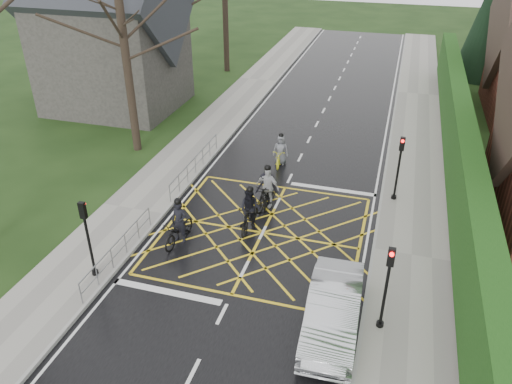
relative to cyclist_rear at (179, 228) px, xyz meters
The scene contains 20 objects.
ground 3.48m from the cyclist_rear, 26.83° to the left, with size 120.00×120.00×0.00m, color black.
road 3.48m from the cyclist_rear, 26.83° to the left, with size 9.00×80.00×0.01m, color black.
sidewalk_right 9.20m from the cyclist_rear, ahead, with size 3.00×80.00×0.15m, color gray.
sidewalk_left 3.38m from the cyclist_rear, 152.39° to the left, with size 3.00×80.00×0.15m, color gray.
stone_wall 13.18m from the cyclist_rear, 34.93° to the left, with size 0.50×38.00×0.70m, color slate.
hedge 13.25m from the cyclist_rear, 34.93° to the left, with size 0.90×38.00×2.80m, color #143A0F.
conifer 31.11m from the cyclist_rear, 63.39° to the left, with size 4.60×4.60×10.00m.
church 17.65m from the cyclist_rear, 127.75° to the left, with size 8.80×7.80×11.00m.
tree_near 12.04m from the cyclist_rear, 128.26° to the left, with size 9.24×9.24×11.44m.
railing_south 2.53m from the cyclist_rear, 129.26° to the right, with size 0.05×5.04×1.03m.
railing_north 5.77m from the cyclist_rear, 106.10° to the left, with size 0.05×6.04×1.03m.
traffic_light_ne 10.02m from the cyclist_rear, 35.15° to the left, with size 0.24×0.31×3.21m.
traffic_light_se 8.63m from the cyclist_rear, 18.09° to the right, with size 0.24×0.31×3.21m.
traffic_light_sw 3.73m from the cyclist_rear, 124.77° to the right, with size 0.24×0.31×3.21m.
cyclist_rear is the anchor object (origin of this frame).
cyclist_back 2.98m from the cyclist_rear, 34.90° to the left, with size 0.93×2.04×2.03m.
cyclist_mid 4.64m from the cyclist_rear, 56.43° to the left, with size 1.14×1.89×1.75m.
cyclist_front 4.52m from the cyclist_rear, 54.10° to the left, with size 1.18×2.15×2.08m.
cyclist_lead 8.26m from the cyclist_rear, 74.57° to the left, with size 0.83×1.85×1.76m.
car 7.33m from the cyclist_rear, 24.71° to the right, with size 1.63×4.66×1.54m, color #BABEC2.
Camera 1 is at (4.61, -16.60, 11.84)m, focal length 35.00 mm.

